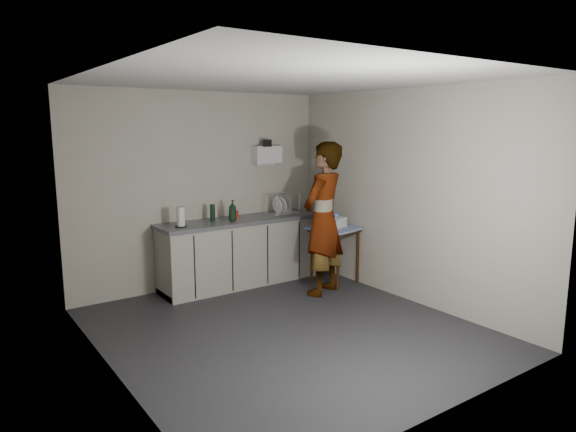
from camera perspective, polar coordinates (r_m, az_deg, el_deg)
ground at (r=5.61m, az=-0.12°, el=-12.50°), size 4.00×4.00×0.00m
wall_back at (r=6.96m, az=-9.58°, el=2.85°), size 3.60×0.02×2.60m
wall_right at (r=6.44m, az=13.04°, el=2.17°), size 0.02×4.00×2.60m
wall_left at (r=4.49m, az=-19.18°, el=-1.41°), size 0.02×4.00×2.60m
ceiling at (r=5.21m, az=-0.13°, el=14.94°), size 3.60×4.00×0.01m
kitchen_counter at (r=7.05m, az=-5.41°, el=-4.20°), size 2.24×0.62×0.91m
wall_shelf at (r=7.35m, az=-2.36°, el=6.84°), size 0.42×0.18×0.37m
side_table at (r=7.04m, az=5.26°, el=-2.03°), size 0.73×0.73×0.79m
standing_man at (r=6.55m, az=3.93°, el=-0.33°), size 0.84×0.72×1.96m
soap_bottle at (r=6.78m, az=-6.18°, el=0.61°), size 0.11×0.11×0.28m
soda_can at (r=7.00m, az=-5.77°, el=0.19°), size 0.06×0.06×0.11m
dark_bottle at (r=6.80m, az=-8.38°, el=0.36°), size 0.07×0.07×0.23m
paper_towel at (r=6.48m, az=-11.84°, el=-0.16°), size 0.14×0.14×0.25m
dish_rack at (r=7.29m, az=-0.60°, el=0.73°), size 0.41×0.31×0.29m
bakery_box at (r=7.01m, az=4.69°, el=-0.39°), size 0.42×0.42×0.45m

